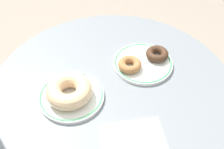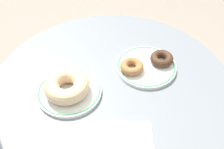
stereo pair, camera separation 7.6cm
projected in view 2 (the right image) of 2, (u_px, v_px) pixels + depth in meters
The scene contains 7 objects.
cafe_table at pixel (112, 133), 0.95m from camera, with size 0.68×0.68×0.72m.
plate_left at pixel (69, 91), 0.75m from camera, with size 0.17×0.17×0.01m.
plate_right at pixel (146, 66), 0.81m from camera, with size 0.18×0.18×0.01m.
donut_glazed at pixel (67, 86), 0.73m from camera, with size 0.12×0.12×0.04m, color #E0B789.
donut_chocolate at pixel (162, 58), 0.81m from camera, with size 0.07×0.07×0.02m, color #422819.
donut_cinnamon at pixel (132, 66), 0.79m from camera, with size 0.07×0.07×0.02m, color #A36B3D.
paper_napkin at pixel (121, 147), 0.64m from camera, with size 0.15×0.13×0.01m, color white.
Camera 2 is at (-0.20, -0.48, 1.29)m, focal length 44.63 mm.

